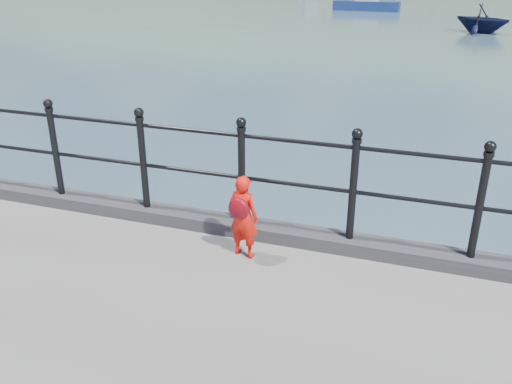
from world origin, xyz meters
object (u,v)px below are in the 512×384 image
(launch_navy, at_px, (483,18))
(sailboat_port, at_px, (367,6))
(railing, at_px, (191,158))
(child, at_px, (243,216))

(launch_navy, bearing_deg, sailboat_port, 62.44)
(railing, distance_m, sailboat_port, 38.54)
(child, distance_m, sailboat_port, 39.06)
(railing, relative_size, child, 20.37)
(railing, distance_m, launch_navy, 27.84)
(railing, distance_m, child, 0.97)
(railing, xyz_separation_m, sailboat_port, (-3.45, 38.36, -1.48))
(railing, relative_size, launch_navy, 6.31)
(launch_navy, bearing_deg, child, -159.96)
(child, bearing_deg, sailboat_port, -73.35)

